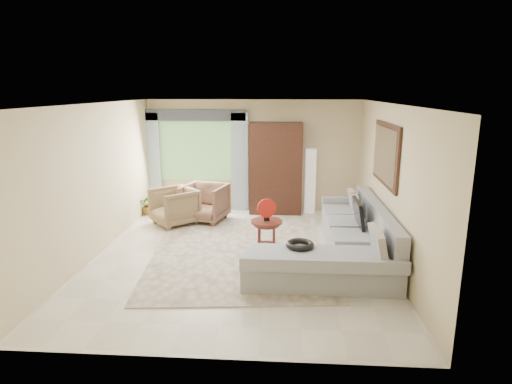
# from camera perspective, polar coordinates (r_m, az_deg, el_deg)

# --- Properties ---
(ground) EXTENTS (6.00, 6.00, 0.00)m
(ground) POSITION_cam_1_polar(r_m,az_deg,el_deg) (7.60, -2.08, -8.32)
(ground) COLOR silver
(ground) RESTS_ON ground
(area_rug) EXTENTS (3.35, 4.26, 0.02)m
(area_rug) POSITION_cam_1_polar(r_m,az_deg,el_deg) (7.70, -2.23, -7.93)
(area_rug) COLOR beige
(area_rug) RESTS_ON ground
(sectional_sofa) EXTENTS (2.30, 3.46, 0.90)m
(sectional_sofa) POSITION_cam_1_polar(r_m,az_deg,el_deg) (7.37, 11.79, -6.96)
(sectional_sofa) COLOR #A6A7AE
(sectional_sofa) RESTS_ON ground
(tv_screen) EXTENTS (0.14, 0.74, 0.48)m
(tv_screen) POSITION_cam_1_polar(r_m,az_deg,el_deg) (7.66, 13.52, -2.82)
(tv_screen) COLOR black
(tv_screen) RESTS_ON sectional_sofa
(garden_hose) EXTENTS (0.43, 0.43, 0.09)m
(garden_hose) POSITION_cam_1_polar(r_m,az_deg,el_deg) (6.53, 5.89, -7.00)
(garden_hose) COLOR black
(garden_hose) RESTS_ON sectional_sofa
(coffee_table) EXTENTS (0.56, 0.56, 0.56)m
(coffee_table) POSITION_cam_1_polar(r_m,az_deg,el_deg) (7.67, 1.42, -5.74)
(coffee_table) COLOR #461712
(coffee_table) RESTS_ON ground
(red_disc) EXTENTS (0.34, 0.10, 0.34)m
(red_disc) POSITION_cam_1_polar(r_m,az_deg,el_deg) (7.52, 1.44, -2.17)
(red_disc) COLOR red
(red_disc) RESTS_ON coffee_table
(armchair_left) EXTENTS (1.20, 1.20, 0.78)m
(armchair_left) POSITION_cam_1_polar(r_m,az_deg,el_deg) (9.28, -10.85, -1.92)
(armchair_left) COLOR olive
(armchair_left) RESTS_ON ground
(armchair_right) EXTENTS (1.08, 1.10, 0.82)m
(armchair_right) POSITION_cam_1_polar(r_m,az_deg,el_deg) (9.42, -6.88, -1.43)
(armchair_right) COLOR brown
(armchair_right) RESTS_ON ground
(potted_plant) EXTENTS (0.53, 0.49, 0.48)m
(potted_plant) POSITION_cam_1_polar(r_m,az_deg,el_deg) (10.18, -14.20, -1.59)
(potted_plant) COLOR #999999
(potted_plant) RESTS_ON ground
(armoire) EXTENTS (1.20, 0.55, 2.10)m
(armoire) POSITION_cam_1_polar(r_m,az_deg,el_deg) (9.89, 2.66, 3.18)
(armoire) COLOR black
(armoire) RESTS_ON ground
(floor_lamp) EXTENTS (0.24, 0.24, 1.50)m
(floor_lamp) POSITION_cam_1_polar(r_m,az_deg,el_deg) (10.03, 7.22, 1.48)
(floor_lamp) COLOR silver
(floor_lamp) RESTS_ON ground
(window) EXTENTS (1.80, 0.04, 1.40)m
(window) POSITION_cam_1_polar(r_m,az_deg,el_deg) (10.30, -7.97, 5.45)
(window) COLOR #669E59
(window) RESTS_ON wall_back
(curtain_left) EXTENTS (0.40, 0.08, 2.30)m
(curtain_left) POSITION_cam_1_polar(r_m,az_deg,el_deg) (10.51, -13.65, 3.98)
(curtain_left) COLOR #9EB7CC
(curtain_left) RESTS_ON ground
(curtain_right) EXTENTS (0.40, 0.08, 2.30)m
(curtain_right) POSITION_cam_1_polar(r_m,az_deg,el_deg) (10.09, -2.16, 3.96)
(curtain_right) COLOR #9EB7CC
(curtain_right) RESTS_ON ground
(valance) EXTENTS (2.40, 0.12, 0.26)m
(valance) POSITION_cam_1_polar(r_m,az_deg,el_deg) (10.15, -8.21, 10.15)
(valance) COLOR #1E232D
(valance) RESTS_ON wall_back
(wall_mirror) EXTENTS (0.05, 1.70, 1.05)m
(wall_mirror) POSITION_cam_1_polar(r_m,az_deg,el_deg) (7.64, 16.87, 4.85)
(wall_mirror) COLOR black
(wall_mirror) RESTS_ON wall_right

